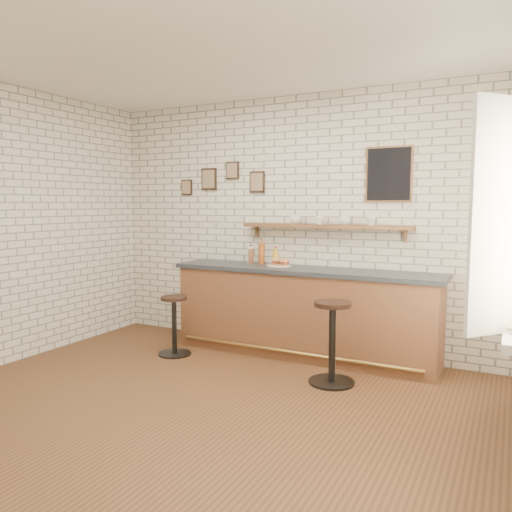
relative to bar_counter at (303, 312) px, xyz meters
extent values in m
plane|color=brown|center=(-0.24, -1.70, -0.51)|extent=(5.00, 5.00, 0.00)
cube|color=brown|center=(0.00, 0.00, -0.03)|extent=(3.00, 0.58, 0.96)
cube|color=#2D333A|center=(0.00, 0.00, 0.48)|extent=(3.10, 0.62, 0.05)
cylinder|color=olive|center=(0.00, -0.32, -0.39)|extent=(2.79, 0.04, 0.04)
cylinder|color=white|center=(-0.32, 0.04, 0.51)|extent=(0.28, 0.28, 0.01)
cylinder|color=#E79F51|center=(-0.25, 0.05, 0.52)|extent=(0.05, 0.05, 0.00)
cylinder|color=#E79F51|center=(-0.30, 0.03, 0.52)|extent=(0.05, 0.05, 0.00)
cylinder|color=#E79F51|center=(-0.43, 0.11, 0.52)|extent=(0.06, 0.06, 0.00)
cylinder|color=#E79F51|center=(-0.28, 0.08, 0.52)|extent=(0.06, 0.06, 0.00)
cylinder|color=#E79F51|center=(-0.44, 0.00, 0.52)|extent=(0.06, 0.06, 0.00)
cylinder|color=#E79F51|center=(-0.26, 0.06, 0.52)|extent=(0.04, 0.04, 0.00)
cylinder|color=#E79F51|center=(-0.32, 0.00, 0.52)|extent=(0.05, 0.05, 0.00)
cylinder|color=#E79F51|center=(-0.42, -0.03, 0.52)|extent=(0.04, 0.04, 0.00)
cylinder|color=#E79F51|center=(-0.47, 0.05, 0.52)|extent=(0.05, 0.05, 0.00)
cylinder|color=#E79F51|center=(-0.27, -0.01, 0.52)|extent=(0.06, 0.06, 0.00)
cylinder|color=#E79F51|center=(-0.42, 0.06, 0.52)|extent=(0.04, 0.04, 0.00)
cylinder|color=#E79F51|center=(-0.28, 0.02, 0.52)|extent=(0.05, 0.05, 0.00)
cylinder|color=#E79F51|center=(-0.26, 0.06, 0.52)|extent=(0.05, 0.05, 0.00)
cylinder|color=brown|center=(-0.74, 0.13, 0.59)|extent=(0.07, 0.07, 0.18)
cylinder|color=brown|center=(-0.74, 0.13, 0.70)|extent=(0.03, 0.03, 0.04)
cylinder|color=black|center=(-0.74, 0.13, 0.73)|extent=(0.03, 0.03, 0.01)
cylinder|color=white|center=(-0.75, 0.13, 0.61)|extent=(0.07, 0.07, 0.20)
cylinder|color=white|center=(-0.75, 0.13, 0.73)|extent=(0.02, 0.02, 0.05)
cylinder|color=black|center=(-0.75, 0.13, 0.76)|extent=(0.03, 0.03, 0.01)
cylinder|color=#A04919|center=(-0.60, 0.13, 0.63)|extent=(0.08, 0.08, 0.25)
cylinder|color=#A04919|center=(-0.60, 0.13, 0.78)|extent=(0.03, 0.03, 0.06)
cylinder|color=black|center=(-0.60, 0.13, 0.82)|extent=(0.03, 0.03, 0.01)
cylinder|color=gold|center=(-0.41, 0.13, 0.59)|extent=(0.07, 0.07, 0.17)
cylinder|color=gold|center=(-0.41, 0.13, 0.69)|extent=(0.03, 0.03, 0.03)
cylinder|color=maroon|center=(-0.41, 0.13, 0.71)|extent=(0.04, 0.04, 0.01)
cylinder|color=black|center=(-1.33, -0.65, -0.50)|extent=(0.38, 0.38, 0.02)
cylinder|color=black|center=(-1.33, -0.65, -0.18)|extent=(0.06, 0.06, 0.62)
cylinder|color=black|center=(-1.33, -0.65, 0.15)|extent=(0.32, 0.32, 0.04)
cylinder|color=black|center=(0.59, -0.70, -0.50)|extent=(0.45, 0.45, 0.02)
cylinder|color=black|center=(0.59, -0.70, -0.12)|extent=(0.07, 0.07, 0.74)
cylinder|color=black|center=(0.59, -0.70, 0.27)|extent=(0.42, 0.42, 0.04)
cube|color=brown|center=(0.16, 0.20, 0.97)|extent=(2.00, 0.18, 0.04)
cube|color=brown|center=(-0.74, 0.27, 0.89)|extent=(0.03, 0.04, 0.16)
cube|color=brown|center=(1.06, 0.27, 0.89)|extent=(0.03, 0.04, 0.16)
imported|color=white|center=(-0.18, 0.20, 1.05)|extent=(0.16, 0.16, 0.11)
imported|color=white|center=(0.11, 0.20, 1.04)|extent=(0.14, 0.14, 0.09)
imported|color=white|center=(0.41, 0.20, 1.04)|extent=(0.16, 0.16, 0.09)
imported|color=white|center=(0.70, 0.20, 1.04)|extent=(0.13, 0.13, 0.09)
cube|color=black|center=(-1.44, 0.28, 1.54)|extent=(0.22, 0.02, 0.28)
cube|color=black|center=(-1.09, 0.28, 1.64)|extent=(0.18, 0.02, 0.22)
cube|color=black|center=(-0.74, 0.28, 1.49)|extent=(0.20, 0.02, 0.26)
cube|color=black|center=(-1.79, 0.28, 1.44)|extent=(0.16, 0.02, 0.20)
cube|color=black|center=(0.86, 0.28, 1.54)|extent=(0.46, 0.02, 0.56)
camera|label=1|loc=(2.10, -5.20, 1.23)|focal=35.00mm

